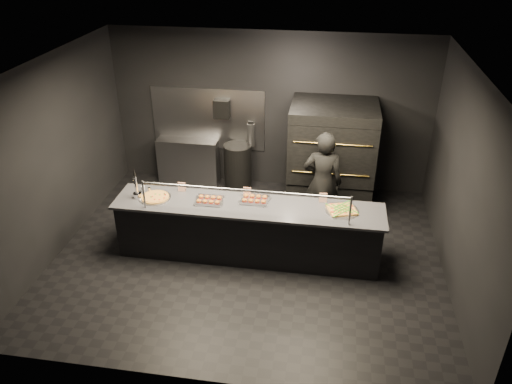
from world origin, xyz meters
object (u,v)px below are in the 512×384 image
service_counter (248,231)px  slider_tray_a (209,200)px  prep_shelf (189,161)px  towel_dispenser (222,109)px  slider_tray_b (255,199)px  beer_tap (137,189)px  trash_bin (238,167)px  worker (322,183)px  pizza_oven (331,155)px  fire_extinguisher (251,135)px  round_pizza (155,197)px  square_pizza (342,210)px

service_counter → slider_tray_a: service_counter is taller
prep_shelf → towel_dispenser: (0.70, 0.07, 1.10)m
prep_shelf → slider_tray_b: slider_tray_b is taller
towel_dispenser → beer_tap: bearing=-108.9°
trash_bin → worker: size_ratio=0.50×
slider_tray_b → worker: bearing=38.9°
towel_dispenser → pizza_oven: bearing=-13.1°
towel_dispenser → fire_extinguisher: bearing=1.0°
prep_shelf → round_pizza: 2.38m
service_counter → beer_tap: bearing=-179.1°
pizza_oven → slider_tray_b: 2.08m
slider_tray_b → towel_dispenser: bearing=113.7°
worker → fire_extinguisher: bearing=-44.7°
square_pizza → prep_shelf: bearing=142.9°
pizza_oven → square_pizza: size_ratio=3.81×
worker → towel_dispenser: bearing=-35.4°
towel_dispenser → beer_tap: size_ratio=0.71×
slider_tray_a → prep_shelf: bearing=113.5°
worker → round_pizza: bearing=21.4°
square_pizza → fire_extinguisher: bearing=126.7°
round_pizza → square_pizza: 2.85m
service_counter → pizza_oven: bearing=57.7°
pizza_oven → worker: 0.96m
service_counter → worker: worker is taller
round_pizza → worker: (2.53, 0.96, -0.04)m
slider_tray_b → round_pizza: bearing=-174.1°
service_counter → slider_tray_a: size_ratio=8.86×
service_counter → prep_shelf: bearing=124.6°
towel_dispenser → slider_tray_a: bearing=-82.8°
pizza_oven → slider_tray_b: (-1.12, -1.75, -0.02)m
trash_bin → worker: bearing=-37.3°
towel_dispenser → square_pizza: bearing=-45.5°
beer_tap → prep_shelf: bearing=86.9°
towel_dispenser → fire_extinguisher: size_ratio=0.69×
prep_shelf → beer_tap: bearing=-93.1°
fire_extinguisher → trash_bin: fire_extinguisher is taller
slider_tray_a → square_pizza: size_ratio=0.92×
pizza_oven → worker: size_ratio=1.07×
pizza_oven → square_pizza: (0.20, -1.85, -0.03)m
beer_tap → slider_tray_a: beer_tap is taller
prep_shelf → square_pizza: square_pizza is taller
slider_tray_a → fire_extinguisher: bearing=84.0°
service_counter → pizza_oven: 2.30m
slider_tray_b → trash_bin: slider_tray_b is taller
trash_bin → square_pizza: bearing=-47.5°
trash_bin → pizza_oven: bearing=-10.2°
slider_tray_b → trash_bin: (-0.67, 2.07, -0.50)m
fire_extinguisher → slider_tray_a: size_ratio=1.09×
towel_dispenser → slider_tray_a: towel_dispenser is taller
fire_extinguisher → worker: 2.04m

